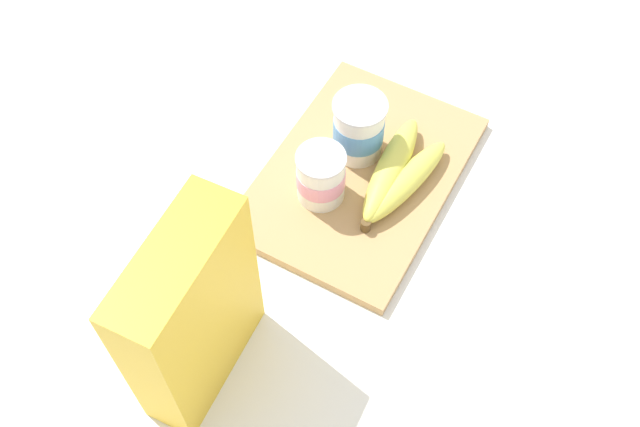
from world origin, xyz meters
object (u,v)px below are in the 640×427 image
Objects in this scene: cutting_board at (360,175)px; yogurt_cup_front at (321,176)px; cereal_box at (192,315)px; yogurt_cup_back at (359,128)px; banana_bunch at (397,174)px.

yogurt_cup_front is at bearing 152.69° from cutting_board.
cereal_box is 3.16× the size of yogurt_cup_front.
yogurt_cup_back is (0.09, -0.01, 0.01)m from yogurt_cup_front.
cereal_box reaches higher than cutting_board.
yogurt_cup_back is at bearing -5.09° from yogurt_cup_front.
cereal_box is at bearing 178.81° from yogurt_cup_front.
yogurt_cup_front is at bearing 174.91° from yogurt_cup_back.
banana_bunch is (0.07, -0.08, -0.02)m from yogurt_cup_front.
yogurt_cup_front is at bearing 129.74° from banana_bunch.
cutting_board is at bearing 99.95° from banana_bunch.
yogurt_cup_front reaches higher than banana_bunch.
yogurt_cup_front is 0.09m from yogurt_cup_back.
banana_bunch reaches higher than cutting_board.
yogurt_cup_back is 0.08m from banana_bunch.
yogurt_cup_back reaches higher than banana_bunch.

